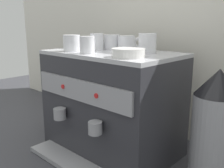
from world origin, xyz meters
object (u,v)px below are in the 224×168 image
ceramic_cup_0 (96,42)px  ceramic_cup_1 (148,43)px  ceramic_cup_2 (128,43)px  ceramic_bowl_1 (98,44)px  milk_pitcher (57,112)px  ceramic_bowl_0 (128,53)px  ceramic_cup_5 (112,42)px  ceramic_cup_3 (72,43)px  ceramic_cup_4 (87,45)px  espresso_machine (111,102)px  coffee_grinder (214,129)px

ceramic_cup_0 → ceramic_cup_1: size_ratio=0.86×
ceramic_cup_1 → ceramic_cup_2: bearing=165.4°
ceramic_cup_2 → ceramic_bowl_1: size_ratio=0.98×
milk_pitcher → ceramic_bowl_0: bearing=-7.9°
ceramic_bowl_1 → ceramic_cup_5: bearing=-1.2°
ceramic_cup_5 → milk_pitcher: size_ratio=0.77×
ceramic_cup_3 → ceramic_cup_4: (0.12, -0.01, -0.00)m
espresso_machine → coffee_grinder: size_ratio=1.36×
ceramic_cup_5 → ceramic_bowl_0: bearing=-36.1°
ceramic_bowl_1 → ceramic_cup_4: bearing=-53.0°
ceramic_cup_0 → ceramic_cup_4: ceramic_cup_0 is taller
ceramic_cup_4 → ceramic_bowl_1: bearing=127.0°
ceramic_cup_4 → ceramic_bowl_0: (0.21, 0.02, -0.02)m
ceramic_cup_3 → milk_pitcher: size_ratio=0.71×
ceramic_cup_3 → milk_pitcher: 0.54m
ceramic_cup_3 → ceramic_bowl_1: bearing=101.7°
ceramic_cup_1 → ceramic_bowl_0: (0.03, -0.17, -0.03)m
ceramic_cup_1 → ceramic_cup_2: 0.15m
ceramic_cup_1 → ceramic_cup_3: 0.35m
ceramic_cup_2 → ceramic_cup_3: ceramic_cup_3 is taller
ceramic_bowl_0 → milk_pitcher: 0.76m
ceramic_cup_0 → coffee_grinder: ceramic_cup_0 is taller
espresso_machine → ceramic_cup_2: size_ratio=5.72×
ceramic_bowl_0 → ceramic_bowl_1: size_ratio=1.17×
ceramic_cup_0 → ceramic_cup_3: bearing=-105.0°
ceramic_cup_3 → ceramic_bowl_0: ceramic_cup_3 is taller
coffee_grinder → milk_pitcher: 0.94m
ceramic_bowl_0 → coffee_grinder: bearing=25.9°
ceramic_bowl_1 → ceramic_cup_1: bearing=-4.2°
espresso_machine → ceramic_bowl_1: 0.34m
ceramic_cup_4 → ceramic_bowl_1: 0.28m
espresso_machine → ceramic_bowl_0: 0.33m
ceramic_cup_0 → milk_pitcher: 0.55m
espresso_machine → ceramic_cup_4: bearing=-103.2°
ceramic_cup_2 → ceramic_bowl_0: 0.27m
ceramic_cup_0 → coffee_grinder: 0.66m
ceramic_cup_4 → milk_pitcher: (-0.42, 0.11, -0.44)m
ceramic_cup_2 → ceramic_cup_1: bearing=-14.6°
espresso_machine → ceramic_cup_0: bearing=171.5°
ceramic_bowl_0 → espresso_machine: bearing=151.7°
ceramic_cup_3 → ceramic_cup_4: ceramic_cup_3 is taller
ceramic_cup_2 → ceramic_cup_4: (-0.04, -0.23, 0.00)m
ceramic_cup_1 → coffee_grinder: (0.33, -0.03, -0.30)m
ceramic_cup_1 → ceramic_cup_2: (-0.14, 0.04, -0.01)m
ceramic_cup_1 → ceramic_cup_2: size_ratio=1.14×
ceramic_bowl_1 → ceramic_bowl_0: bearing=-27.8°
ceramic_cup_5 → coffee_grinder: size_ratio=0.27×
ceramic_cup_5 → coffee_grinder: 0.63m
espresso_machine → ceramic_cup_5: bearing=131.6°
milk_pitcher → ceramic_cup_4: bearing=-14.6°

